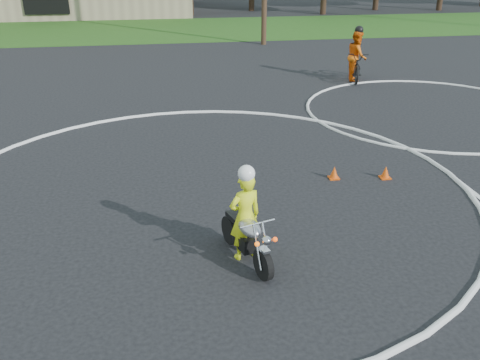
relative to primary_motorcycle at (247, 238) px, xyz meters
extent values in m
plane|color=black|center=(-0.52, 0.02, -0.47)|extent=(120.00, 120.00, 0.00)
cube|color=#1E4714|center=(-0.52, 27.02, -0.46)|extent=(120.00, 10.00, 0.02)
torus|color=silver|center=(-0.52, 3.02, -0.46)|extent=(12.12, 12.12, 0.12)
torus|color=silver|center=(7.48, 8.02, -0.46)|extent=(8.10, 8.10, 0.10)
cylinder|color=black|center=(0.18, -0.58, -0.19)|extent=(0.27, 0.56, 0.55)
cylinder|color=black|center=(-0.21, 0.64, -0.19)|extent=(0.27, 0.56, 0.55)
cube|color=black|center=(-0.03, 0.08, -0.10)|extent=(0.39, 0.56, 0.27)
ellipsoid|color=#AAAAAF|center=(0.03, -0.10, 0.25)|extent=(0.49, 0.66, 0.26)
cube|color=black|center=(-0.11, 0.34, 0.21)|extent=(0.39, 0.59, 0.09)
cylinder|color=silver|center=(0.08, -0.53, 0.13)|extent=(0.14, 0.33, 0.73)
cylinder|color=white|center=(0.23, -0.48, 0.13)|extent=(0.14, 0.33, 0.73)
cube|color=silver|center=(0.18, -0.59, 0.10)|extent=(0.18, 0.23, 0.05)
cylinder|color=white|center=(0.11, -0.36, 0.46)|extent=(0.62, 0.22, 0.03)
sphere|color=#BCBBC2|center=(0.21, -0.66, 0.31)|extent=(0.16, 0.16, 0.16)
sphere|color=#FF610C|center=(0.04, -0.70, 0.28)|extent=(0.08, 0.08, 0.08)
sphere|color=#E7430B|center=(0.36, -0.60, 0.28)|extent=(0.08, 0.08, 0.08)
cylinder|color=silver|center=(0.00, 0.47, -0.19)|extent=(0.29, 0.72, 0.07)
imported|color=#DBEA18|center=(-0.01, 0.13, 0.34)|extent=(0.68, 0.55, 1.62)
sphere|color=white|center=(0.00, 0.09, 1.17)|extent=(0.29, 0.29, 0.29)
imported|color=black|center=(6.54, 12.48, 0.12)|extent=(1.32, 2.35, 1.17)
imported|color=#E8600C|center=(6.54, 12.48, 0.51)|extent=(0.96, 1.10, 1.95)
sphere|color=black|center=(6.54, 12.48, 1.50)|extent=(0.34, 0.34, 0.34)
cone|color=#D6490B|center=(3.84, 3.03, -0.32)|extent=(0.22, 0.22, 0.30)
cube|color=#D6490B|center=(3.84, 3.03, -0.45)|extent=(0.24, 0.24, 0.03)
cone|color=#D6490B|center=(2.63, 3.20, -0.32)|extent=(0.22, 0.22, 0.30)
cube|color=#D6490B|center=(2.63, 3.20, -0.45)|extent=(0.24, 0.24, 0.03)
camera|label=1|loc=(-1.36, -7.89, 4.70)|focal=40.00mm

